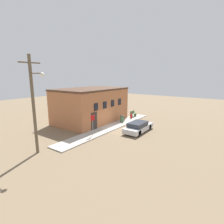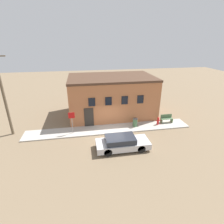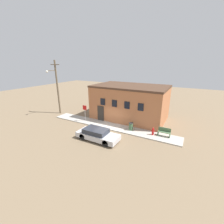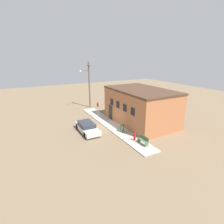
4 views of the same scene
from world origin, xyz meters
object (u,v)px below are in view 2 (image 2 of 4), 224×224
stop_sign (72,119)px  utility_pole (2,92)px  bench (166,119)px  trash_bin (135,122)px  fire_hydrant (158,121)px  parked_car (122,143)px

stop_sign → utility_pole: bearing=170.7°
bench → utility_pole: size_ratio=0.16×
stop_sign → bench: bearing=3.6°
trash_bin → fire_hydrant: bearing=-0.5°
bench → parked_car: size_ratio=0.29×
fire_hydrant → bench: (1.15, 0.32, 0.01)m
stop_sign → trash_bin: bearing=3.1°
bench → trash_bin: (-3.79, -0.30, 0.01)m
stop_sign → parked_car: (4.28, -3.38, -1.07)m
bench → parked_car: 7.32m
fire_hydrant → trash_bin: size_ratio=0.95×
trash_bin → parked_car: (-2.32, -3.74, 0.03)m
trash_bin → parked_car: parked_car is taller
stop_sign → parked_car: stop_sign is taller
trash_bin → stop_sign: bearing=-176.9°
stop_sign → fire_hydrant: bearing=2.1°
stop_sign → utility_pole: size_ratio=0.27×
stop_sign → bench: 10.47m
bench → parked_car: parked_car is taller
bench → utility_pole: bearing=178.9°
parked_car → trash_bin: bearing=58.2°
utility_pole → bench: bearing=-1.1°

